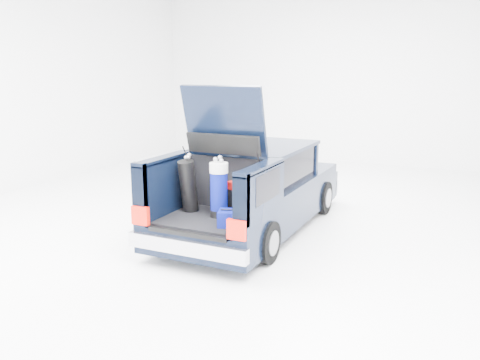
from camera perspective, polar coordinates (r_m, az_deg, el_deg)
The scene contains 6 objects.
ground at distance 8.79m, azimuth 1.40°, elevation -5.50°, with size 14.00×14.00×0.00m, color white.
car at distance 8.70m, azimuth 1.71°, elevation -1.09°, with size 1.87×4.65×2.47m.
red_suitcase at distance 7.44m, azimuth -0.28°, elevation -2.10°, with size 0.36×0.30×0.51m.
black_golf_bag at distance 7.59m, azimuth -5.83°, elevation -0.66°, with size 0.25×0.36×0.88m.
blue_golf_bag at distance 7.31m, azimuth -2.38°, elevation -1.04°, with size 0.30×0.30×0.90m.
blue_duffel at distance 6.94m, azimuth -0.58°, elevation -4.32°, with size 0.52×0.42×0.24m.
Camera 1 is at (3.39, -7.65, 2.71)m, focal length 38.00 mm.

